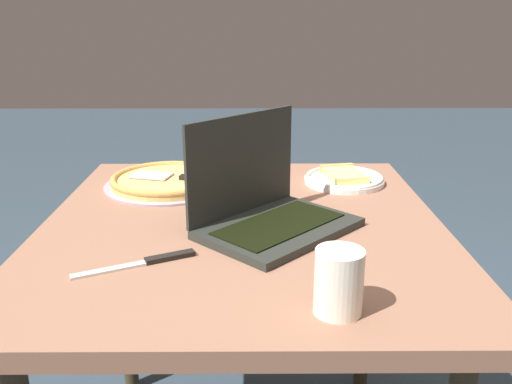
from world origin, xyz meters
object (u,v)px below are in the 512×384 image
(pizza_plate, at_px, (344,178))
(drink_cup, at_px, (339,281))
(laptop, at_px, (266,205))
(table_knife, at_px, (148,262))
(dining_table, at_px, (243,252))
(pizza_tray, at_px, (168,180))

(pizza_plate, relative_size, drink_cup, 2.07)
(laptop, relative_size, table_knife, 1.80)
(pizza_plate, distance_m, drink_cup, 0.72)
(dining_table, bearing_deg, pizza_plate, 137.04)
(table_knife, bearing_deg, dining_table, 140.61)
(dining_table, xyz_separation_m, drink_cup, (0.40, 0.16, 0.13))
(pizza_tray, distance_m, table_knife, 0.50)
(laptop, relative_size, pizza_plate, 1.79)
(laptop, xyz_separation_m, pizza_tray, (-0.31, -0.27, -0.04))
(laptop, bearing_deg, table_knife, -51.53)
(drink_cup, bearing_deg, pizza_plate, 170.17)
(drink_cup, bearing_deg, dining_table, -158.13)
(pizza_plate, xyz_separation_m, drink_cup, (0.70, -0.12, 0.04))
(dining_table, relative_size, pizza_tray, 2.92)
(table_knife, xyz_separation_m, drink_cup, (0.18, 0.34, 0.05))
(dining_table, height_order, pizza_tray, pizza_tray)
(pizza_plate, bearing_deg, laptop, -34.26)
(dining_table, xyz_separation_m, pizza_plate, (-0.30, 0.28, 0.09))
(pizza_plate, height_order, table_knife, pizza_plate)
(laptop, height_order, pizza_plate, laptop)
(pizza_plate, relative_size, pizza_tray, 0.64)
(laptop, bearing_deg, pizza_tray, -139.45)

